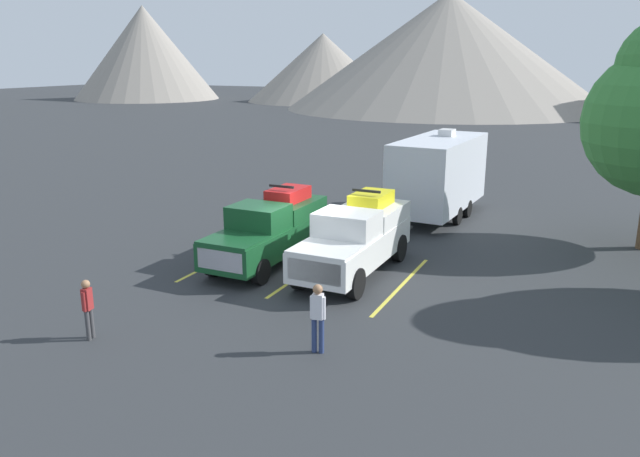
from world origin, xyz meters
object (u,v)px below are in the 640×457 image
(pickup_truck_b, at_px, (356,236))
(person_a, at_px, (88,305))
(pickup_truck_a, at_px, (270,229))
(person_b, at_px, (318,314))
(camper_trailer_a, at_px, (438,173))

(pickup_truck_b, distance_m, person_a, 8.60)
(pickup_truck_a, bearing_deg, person_b, -51.76)
(pickup_truck_a, bearing_deg, camper_trailer_a, 66.68)
(camper_trailer_a, bearing_deg, person_b, -86.67)
(person_a, xyz_separation_m, person_b, (5.47, 1.73, 0.09))
(person_b, bearing_deg, pickup_truck_a, 128.24)
(pickup_truck_b, bearing_deg, pickup_truck_a, -176.99)
(pickup_truck_b, height_order, camper_trailer_a, camper_trailer_a)
(pickup_truck_b, distance_m, camper_trailer_a, 8.31)
(pickup_truck_b, relative_size, person_b, 3.36)
(pickup_truck_a, height_order, pickup_truck_b, pickup_truck_b)
(person_a, bearing_deg, pickup_truck_a, 82.09)
(pickup_truck_b, bearing_deg, person_a, -118.65)
(pickup_truck_a, xyz_separation_m, pickup_truck_b, (3.10, 0.16, 0.06))
(person_a, height_order, person_b, person_b)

